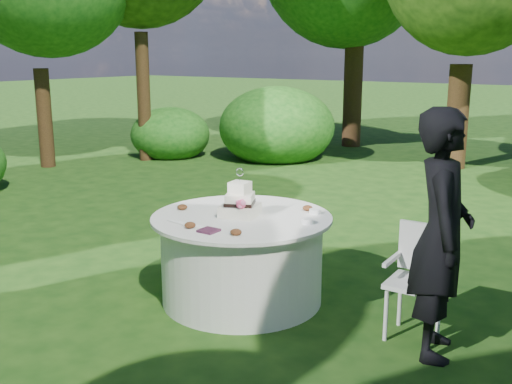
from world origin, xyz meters
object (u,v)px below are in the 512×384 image
cake (240,203)px  table (242,258)px  chair (418,272)px  guest (441,235)px  napkins (209,231)px

cake → table: bearing=46.4°
chair → guest: bearing=-41.9°
napkins → guest: (1.65, 0.54, 0.12)m
cake → chair: cake is taller
napkins → cake: (-0.07, 0.52, 0.10)m
chair → napkins: bearing=-153.0°
napkins → chair: 1.64m
guest → cake: guest is taller
napkins → table: bearing=96.6°
guest → table: guest is taller
napkins → guest: 1.75m
cake → chair: (1.51, 0.22, -0.37)m
table → chair: (1.50, 0.21, 0.13)m
table → napkins: bearing=-83.4°
chair → cake: bearing=-171.8°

